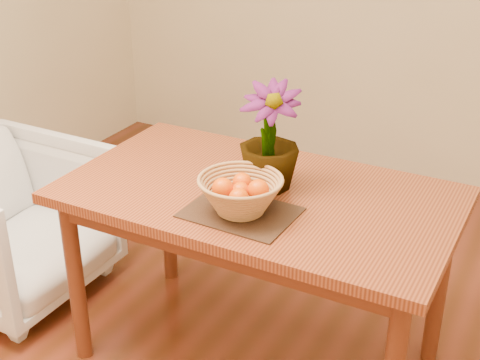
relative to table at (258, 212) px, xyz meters
The scene contains 6 objects.
table is the anchor object (origin of this frame).
placemat 0.20m from the table, 82.73° to the right, with size 0.36×0.27×0.01m, color #331F12.
wicker_basket 0.24m from the table, 82.73° to the right, with size 0.29×0.29×0.12m.
orange_pile 0.25m from the table, 82.73° to the right, with size 0.18×0.17×0.07m.
potted_plant 0.29m from the table, 65.87° to the left, with size 0.22×0.22×0.39m, color #164614.
armchair 1.23m from the table, behind, with size 0.73×0.68×0.75m, color gray.
Camera 1 is at (0.94, -1.61, 1.82)m, focal length 50.00 mm.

